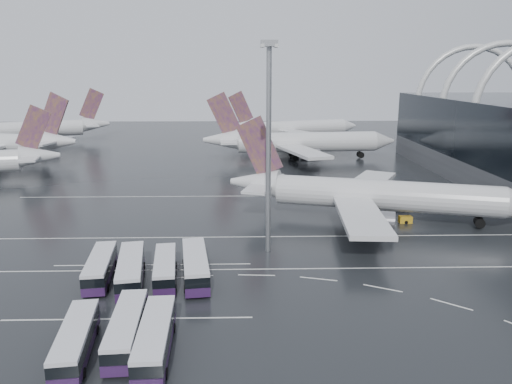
{
  "coord_description": "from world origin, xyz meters",
  "views": [
    {
      "loc": [
        -10.85,
        -67.13,
        26.97
      ],
      "look_at": [
        -8.81,
        14.93,
        7.0
      ],
      "focal_mm": 35.0,
      "sensor_mm": 36.0,
      "label": 1
    }
  ],
  "objects_px": {
    "airliner_gate_c": "(291,129)",
    "jet_remote_far": "(49,129)",
    "airliner_gate_b": "(297,143)",
    "gse_cart_belly_b": "(403,205)",
    "floodlight_mast": "(269,123)",
    "bus_row_near_b": "(131,269)",
    "gse_cart_belly_d": "(464,206)",
    "gse_cart_belly_e": "(372,203)",
    "bus_row_near_d": "(195,265)",
    "gse_cart_belly_a": "(405,219)",
    "jet_remote_mid": "(5,144)",
    "bus_row_far_a": "(76,340)",
    "bus_row_far_c": "(155,338)",
    "bus_row_near_a": "(100,267)",
    "airliner_main": "(370,195)",
    "bus_row_far_b": "(127,329)",
    "bus_row_near_c": "(165,268)"
  },
  "relations": [
    {
      "from": "airliner_gate_c",
      "to": "jet_remote_far",
      "type": "height_order",
      "value": "jet_remote_far"
    },
    {
      "from": "airliner_gate_b",
      "to": "gse_cart_belly_b",
      "type": "distance_m",
      "value": 59.81
    },
    {
      "from": "floodlight_mast",
      "to": "airliner_gate_c",
      "type": "bearing_deg",
      "value": 83.02
    },
    {
      "from": "bus_row_near_b",
      "to": "airliner_gate_b",
      "type": "bearing_deg",
      "value": -28.08
    },
    {
      "from": "gse_cart_belly_d",
      "to": "gse_cart_belly_e",
      "type": "height_order",
      "value": "gse_cart_belly_e"
    },
    {
      "from": "bus_row_near_b",
      "to": "bus_row_near_d",
      "type": "height_order",
      "value": "bus_row_near_d"
    },
    {
      "from": "airliner_gate_c",
      "to": "gse_cart_belly_e",
      "type": "distance_m",
      "value": 97.54
    },
    {
      "from": "gse_cart_belly_a",
      "to": "gse_cart_belly_e",
      "type": "height_order",
      "value": "gse_cart_belly_e"
    },
    {
      "from": "airliner_gate_b",
      "to": "jet_remote_mid",
      "type": "bearing_deg",
      "value": 176.53
    },
    {
      "from": "bus_row_far_a",
      "to": "bus_row_far_c",
      "type": "height_order",
      "value": "bus_row_far_c"
    },
    {
      "from": "bus_row_near_a",
      "to": "bus_row_far_a",
      "type": "relative_size",
      "value": 1.04
    },
    {
      "from": "jet_remote_mid",
      "to": "gse_cart_belly_a",
      "type": "relative_size",
      "value": 21.07
    },
    {
      "from": "jet_remote_mid",
      "to": "gse_cart_belly_b",
      "type": "relative_size",
      "value": 19.78
    },
    {
      "from": "airliner_main",
      "to": "bus_row_near_a",
      "type": "height_order",
      "value": "airliner_main"
    },
    {
      "from": "bus_row_near_a",
      "to": "bus_row_near_d",
      "type": "distance_m",
      "value": 12.57
    },
    {
      "from": "bus_row_far_c",
      "to": "gse_cart_belly_a",
      "type": "height_order",
      "value": "bus_row_far_c"
    },
    {
      "from": "floodlight_mast",
      "to": "bus_row_far_b",
      "type": "bearing_deg",
      "value": -120.37
    },
    {
      "from": "bus_row_far_a",
      "to": "floodlight_mast",
      "type": "height_order",
      "value": "floodlight_mast"
    },
    {
      "from": "bus_row_near_a",
      "to": "floodlight_mast",
      "type": "xyz_separation_m",
      "value": [
        22.76,
        10.15,
        17.89
      ]
    },
    {
      "from": "airliner_gate_c",
      "to": "gse_cart_belly_b",
      "type": "bearing_deg",
      "value": -100.34
    },
    {
      "from": "bus_row_near_b",
      "to": "gse_cart_belly_e",
      "type": "xyz_separation_m",
      "value": [
        41.13,
        37.03,
        -1.19
      ]
    },
    {
      "from": "airliner_gate_b",
      "to": "bus_row_near_b",
      "type": "bearing_deg",
      "value": -112.94
    },
    {
      "from": "bus_row_near_c",
      "to": "gse_cart_belly_b",
      "type": "bearing_deg",
      "value": -58.3
    },
    {
      "from": "bus_row_near_c",
      "to": "jet_remote_mid",
      "type": "bearing_deg",
      "value": 27.29
    },
    {
      "from": "airliner_gate_b",
      "to": "jet_remote_far",
      "type": "height_order",
      "value": "airliner_gate_b"
    },
    {
      "from": "jet_remote_far",
      "to": "gse_cart_belly_a",
      "type": "relative_size",
      "value": 19.88
    },
    {
      "from": "airliner_main",
      "to": "floodlight_mast",
      "type": "distance_m",
      "value": 29.22
    },
    {
      "from": "floodlight_mast",
      "to": "gse_cart_belly_d",
      "type": "height_order",
      "value": "floodlight_mast"
    },
    {
      "from": "bus_row_far_b",
      "to": "floodlight_mast",
      "type": "xyz_separation_m",
      "value": [
        15.59,
        26.6,
        17.9
      ]
    },
    {
      "from": "gse_cart_belly_b",
      "to": "bus_row_far_b",
      "type": "bearing_deg",
      "value": -131.17
    },
    {
      "from": "airliner_main",
      "to": "floodlight_mast",
      "type": "xyz_separation_m",
      "value": [
        -19.54,
        -15.84,
        14.88
      ]
    },
    {
      "from": "gse_cart_belly_d",
      "to": "bus_row_near_d",
      "type": "bearing_deg",
      "value": -146.65
    },
    {
      "from": "bus_row_near_d",
      "to": "gse_cart_belly_d",
      "type": "distance_m",
      "value": 60.92
    },
    {
      "from": "airliner_main",
      "to": "gse_cart_belly_b",
      "type": "relative_size",
      "value": 22.35
    },
    {
      "from": "bus_row_near_c",
      "to": "bus_row_near_b",
      "type": "bearing_deg",
      "value": 94.4
    },
    {
      "from": "jet_remote_far",
      "to": "bus_row_near_b",
      "type": "xyz_separation_m",
      "value": [
        60.26,
        -133.62,
        -3.47
      ]
    },
    {
      "from": "gse_cart_belly_e",
      "to": "airliner_gate_b",
      "type": "bearing_deg",
      "value": 99.91
    },
    {
      "from": "jet_remote_mid",
      "to": "gse_cart_belly_d",
      "type": "xyz_separation_m",
      "value": [
        117.02,
        -56.79,
        -4.87
      ]
    },
    {
      "from": "bus_row_near_a",
      "to": "bus_row_near_c",
      "type": "distance_m",
      "value": 8.64
    },
    {
      "from": "bus_row_far_b",
      "to": "airliner_main",
      "type": "bearing_deg",
      "value": -43.45
    },
    {
      "from": "gse_cart_belly_b",
      "to": "bus_row_near_c",
      "type": "bearing_deg",
      "value": -141.14
    },
    {
      "from": "bus_row_near_c",
      "to": "gse_cart_belly_e",
      "type": "xyz_separation_m",
      "value": [
        36.81,
        36.14,
        -0.99
      ]
    },
    {
      "from": "jet_remote_far",
      "to": "bus_row_far_b",
      "type": "xyz_separation_m",
      "value": [
        63.13,
        -148.74,
        -3.61
      ]
    },
    {
      "from": "gse_cart_belly_b",
      "to": "jet_remote_far",
      "type": "bearing_deg",
      "value": 137.38
    },
    {
      "from": "bus_row_near_d",
      "to": "bus_row_far_c",
      "type": "relative_size",
      "value": 1.08
    },
    {
      "from": "bus_row_near_d",
      "to": "gse_cart_belly_e",
      "type": "bearing_deg",
      "value": -50.36
    },
    {
      "from": "airliner_main",
      "to": "gse_cart_belly_e",
      "type": "bearing_deg",
      "value": 88.36
    },
    {
      "from": "gse_cart_belly_a",
      "to": "bus_row_near_c",
      "type": "bearing_deg",
      "value": -148.41
    },
    {
      "from": "gse_cart_belly_a",
      "to": "jet_remote_far",
      "type": "bearing_deg",
      "value": 134.0
    },
    {
      "from": "bus_row_near_d",
      "to": "gse_cart_belly_d",
      "type": "relative_size",
      "value": 6.64
    }
  ]
}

